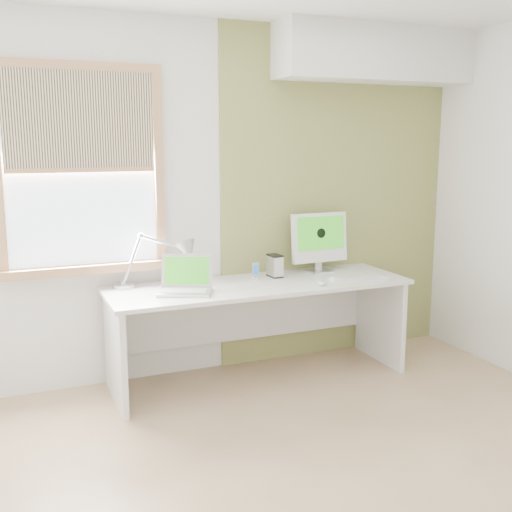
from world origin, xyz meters
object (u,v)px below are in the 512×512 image
laptop (186,283)px  external_drive (275,266)px  desk_lamp (175,256)px  desk (256,307)px  imac (319,239)px

laptop → external_drive: laptop is taller
laptop → desk_lamp: bearing=88.5°
desk → desk_lamp: size_ratio=3.28×
desk → desk_lamp: desk_lamp is taller
desk_lamp → laptop: 0.31m
desk_lamp → imac: (1.15, -0.04, 0.06)m
laptop → external_drive: bearing=13.8°
laptop → imac: (1.16, 0.24, 0.20)m
desk → imac: (0.60, 0.14, 0.45)m
laptop → imac: bearing=11.5°
desk → external_drive: bearing=25.0°
desk_lamp → imac: 1.15m
desk → laptop: (-0.56, -0.09, 0.26)m
desk → laptop: bearing=-170.4°
laptop → desk: bearing=9.6°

